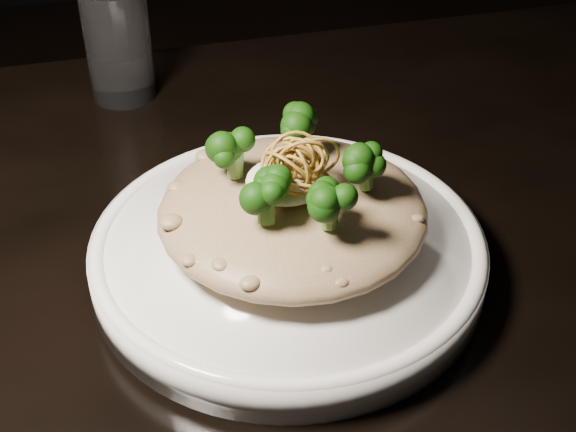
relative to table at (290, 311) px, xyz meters
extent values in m
cube|color=black|center=(0.00, 0.00, 0.06)|extent=(1.10, 0.80, 0.04)
cylinder|color=black|center=(0.48, 0.33, -0.31)|extent=(0.05, 0.05, 0.71)
cylinder|color=white|center=(-0.01, -0.04, 0.10)|extent=(0.31, 0.31, 0.03)
ellipsoid|color=brown|center=(-0.01, -0.03, 0.14)|extent=(0.21, 0.21, 0.05)
ellipsoid|color=white|center=(-0.01, -0.03, 0.17)|extent=(0.06, 0.06, 0.02)
cylinder|color=silver|center=(-0.11, 0.29, 0.14)|extent=(0.09, 0.09, 0.12)
camera|label=1|loc=(-0.14, -0.51, 0.51)|focal=50.00mm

